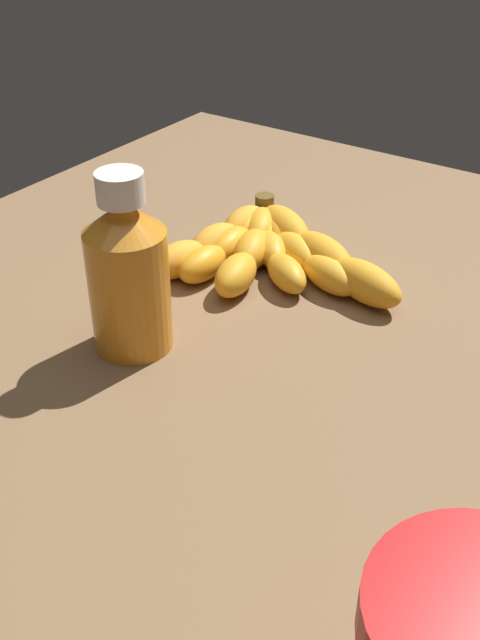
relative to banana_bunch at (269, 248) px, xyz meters
The scene contains 3 objects.
ground_plane 16.47cm from the banana_bunch, 18.68° to the left, with size 97.60×77.43×3.52cm, color brown.
banana_bunch is the anchor object (origin of this frame).
honey_bottle 18.53cm from the banana_bunch, ahead, with size 6.43×6.43×14.91cm.
Camera 1 is at (38.52, 28.55, 35.14)cm, focal length 41.55 mm.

